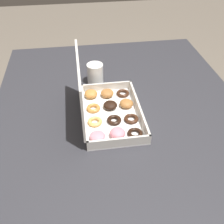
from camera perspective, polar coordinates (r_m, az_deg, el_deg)
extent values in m
plane|color=#6B6054|center=(1.67, 1.29, -20.68)|extent=(8.00, 8.00, 0.00)
cube|color=#2D2D33|center=(1.08, 1.86, -0.06)|extent=(1.24, 1.03, 0.03)
cylinder|color=#2D2D33|center=(1.87, 12.90, 3.13)|extent=(0.06, 0.06, 0.75)
cylinder|color=#2D2D33|center=(1.79, -16.62, 0.51)|extent=(0.06, 0.06, 0.75)
cube|color=white|center=(1.04, 0.00, -0.64)|extent=(0.35, 0.22, 0.01)
cube|color=beige|center=(1.04, 5.84, 0.80)|extent=(0.35, 0.01, 0.04)
cube|color=beige|center=(1.02, -5.98, -0.29)|extent=(0.35, 0.01, 0.04)
cube|color=beige|center=(0.90, 1.59, -6.59)|extent=(0.01, 0.22, 0.04)
cube|color=beige|center=(1.16, -1.23, 5.56)|extent=(0.01, 0.22, 0.04)
cube|color=beige|center=(0.95, -6.95, 5.34)|extent=(0.35, 0.01, 0.21)
torus|color=black|center=(0.95, 5.03, -4.66)|extent=(0.06, 0.06, 0.01)
torus|color=#381E11|center=(1.01, 4.20, -1.49)|extent=(0.06, 0.06, 0.01)
ellipsoid|color=#9E6633|center=(1.07, 3.16, 1.88)|extent=(0.06, 0.06, 0.03)
torus|color=#381E11|center=(1.14, 2.36, 4.09)|extent=(0.06, 0.06, 0.01)
ellipsoid|color=pink|center=(0.93, 1.22, -4.61)|extent=(0.06, 0.06, 0.03)
torus|color=black|center=(1.00, 0.46, -1.77)|extent=(0.06, 0.06, 0.02)
ellipsoid|color=black|center=(1.06, -0.38, 1.50)|extent=(0.06, 0.06, 0.03)
ellipsoid|color=#9E6633|center=(1.13, -1.06, 4.12)|extent=(0.06, 0.06, 0.03)
ellipsoid|color=pink|center=(0.93, -3.19, -5.29)|extent=(0.06, 0.06, 0.03)
torus|color=tan|center=(0.99, -3.74, -2.11)|extent=(0.06, 0.06, 0.02)
torus|color=#B77A38|center=(1.06, -4.08, 0.83)|extent=(0.06, 0.06, 0.02)
ellipsoid|color=#B77A38|center=(1.12, -4.61, 3.96)|extent=(0.06, 0.06, 0.03)
cylinder|color=white|center=(1.21, -3.68, 8.32)|extent=(0.07, 0.07, 0.09)
cylinder|color=black|center=(1.19, -3.77, 10.08)|extent=(0.06, 0.06, 0.01)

